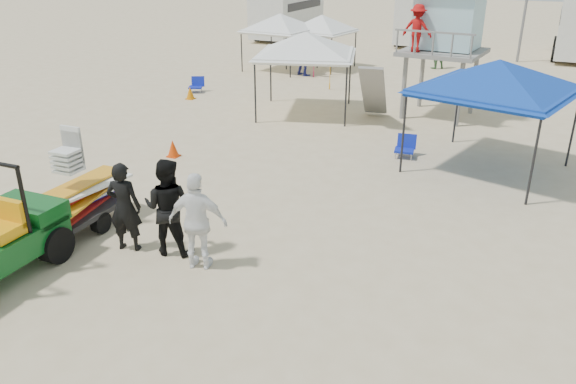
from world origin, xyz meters
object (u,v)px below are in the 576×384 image
at_px(man_left, 124,207).
at_px(lifeguard_tower, 444,25).
at_px(surf_trailer, 77,194).
at_px(canopy_blue, 499,65).

distance_m(man_left, lifeguard_tower, 13.35).
distance_m(surf_trailer, man_left, 1.55).
bearing_deg(canopy_blue, man_left, -127.66).
bearing_deg(surf_trailer, man_left, -11.20).
xyz_separation_m(surf_trailer, lifeguard_tower, (5.08, 12.37, 2.35)).
bearing_deg(surf_trailer, canopy_blue, 44.74).
bearing_deg(canopy_blue, lifeguard_tower, 115.14).
relative_size(lifeguard_tower, canopy_blue, 0.99).
distance_m(surf_trailer, canopy_blue, 10.66).
relative_size(man_left, canopy_blue, 0.43).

